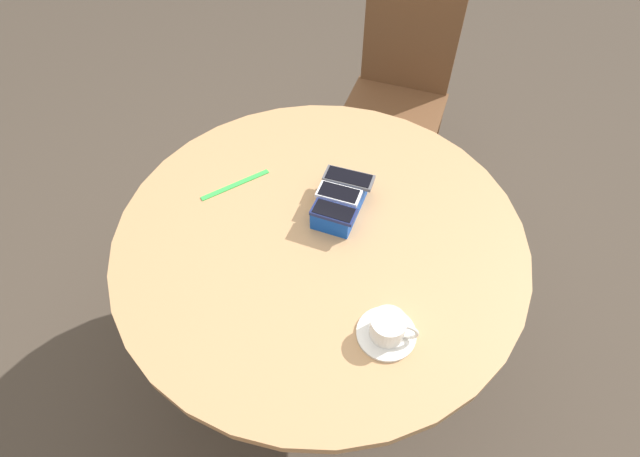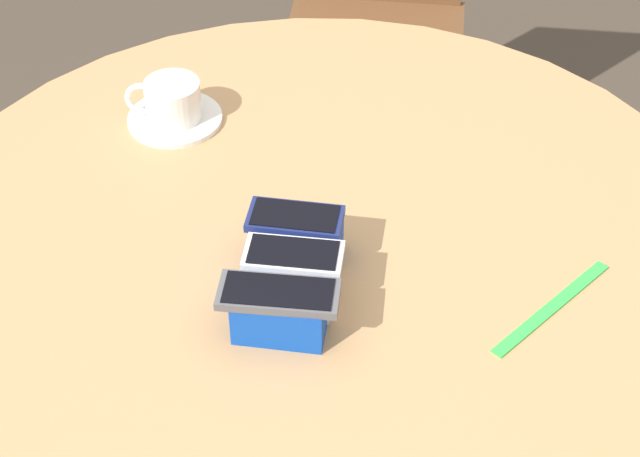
{
  "view_description": "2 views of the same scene",
  "coord_description": "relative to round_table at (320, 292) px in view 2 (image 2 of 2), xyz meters",
  "views": [
    {
      "loc": [
        0.73,
        0.43,
        1.8
      ],
      "look_at": [
        0.0,
        0.0,
        0.74
      ],
      "focal_mm": 28.0,
      "sensor_mm": 36.0,
      "label": 1
    },
    {
      "loc": [
        -0.99,
        -0.33,
        1.67
      ],
      "look_at": [
        0.0,
        0.0,
        0.74
      ],
      "focal_mm": 60.0,
      "sensor_mm": 36.0,
      "label": 2
    }
  ],
  "objects": [
    {
      "name": "round_table",
      "position": [
        0.0,
        0.0,
        0.0
      ],
      "size": [
        1.13,
        1.13,
        0.72
      ],
      "color": "#2D2D2D",
      "rests_on": "ground_plane"
    },
    {
      "name": "saucer",
      "position": [
        0.18,
        0.29,
        0.1
      ],
      "size": [
        0.14,
        0.14,
        0.01
      ],
      "primitive_type": "cylinder",
      "color": "silver",
      "rests_on": "round_table"
    },
    {
      "name": "lanyard_strap",
      "position": [
        -0.03,
        -0.31,
        0.1
      ],
      "size": [
        0.2,
        0.12,
        0.0
      ],
      "primitive_type": "cube",
      "rotation": [
        0.0,
        0.0,
        -0.48
      ],
      "color": "green",
      "rests_on": "round_table"
    },
    {
      "name": "phone_white",
      "position": [
        -0.1,
        0.0,
        0.16
      ],
      "size": [
        0.08,
        0.13,
        0.01
      ],
      "color": "silver",
      "rests_on": "phone_box"
    },
    {
      "name": "phone_box",
      "position": [
        -0.1,
        0.0,
        0.13
      ],
      "size": [
        0.21,
        0.14,
        0.06
      ],
      "color": "#0F42AD",
      "rests_on": "round_table"
    },
    {
      "name": "phone_navy",
      "position": [
        -0.04,
        0.02,
        0.16
      ],
      "size": [
        0.08,
        0.13,
        0.01
      ],
      "color": "navy",
      "rests_on": "phone_box"
    },
    {
      "name": "coffee_cup",
      "position": [
        0.18,
        0.29,
        0.14
      ],
      "size": [
        0.08,
        0.11,
        0.06
      ],
      "color": "silver",
      "rests_on": "saucer"
    },
    {
      "name": "chair_far_side",
      "position": [
        0.96,
        0.19,
        -0.18
      ],
      "size": [
        0.45,
        0.45,
        0.83
      ],
      "color": "brown",
      "rests_on": "ground_plane"
    },
    {
      "name": "phone_gray",
      "position": [
        -0.17,
        -0.01,
        0.16
      ],
      "size": [
        0.09,
        0.15,
        0.01
      ],
      "color": "#515156",
      "rests_on": "phone_box"
    }
  ]
}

